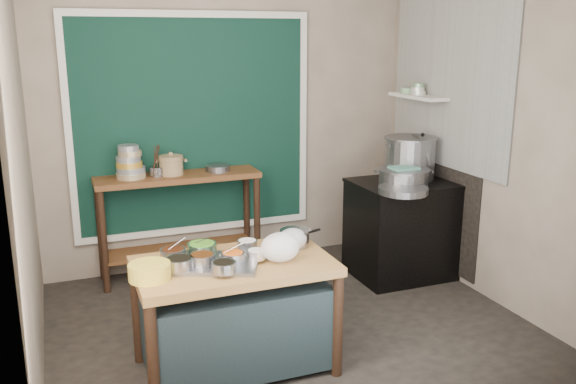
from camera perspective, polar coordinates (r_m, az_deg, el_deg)
name	(u,v)px	position (r m, az deg, el deg)	size (l,w,h in m)	color
floor	(288,324)	(4.80, -0.03, -12.26)	(3.50, 3.00, 0.02)	#2C2722
back_wall	(229,118)	(5.77, -5.54, 6.93)	(3.50, 0.02, 2.80)	gray
left_wall	(20,161)	(4.07, -23.82, 2.63)	(0.02, 3.00, 2.80)	gray
right_wall	(489,130)	(5.25, 18.26, 5.54)	(0.02, 3.00, 2.80)	gray
curtain_panel	(193,126)	(5.65, -8.85, 6.16)	(2.10, 0.02, 1.90)	black
curtain_frame	(194,126)	(5.64, -8.83, 6.15)	(2.22, 0.03, 2.02)	beige
tile_panel	(449,70)	(5.62, 14.83, 10.94)	(0.02, 1.70, 1.70)	#B2B2AA
soot_patch	(435,194)	(5.88, 13.58, -0.23)	(0.01, 1.30, 1.30)	black
wall_shelf	(418,96)	(5.83, 12.08, 8.74)	(0.22, 0.70, 0.03)	beige
prep_table	(235,316)	(4.06, -4.97, -11.47)	(1.25, 0.72, 0.75)	olive
back_counter	(180,225)	(5.62, -10.07, -3.09)	(1.45, 0.40, 0.95)	brown
stove_block	(403,230)	(5.66, 10.74, -3.52)	(0.90, 0.68, 0.85)	black
stove_top	(406,183)	(5.55, 10.96, 0.81)	(0.92, 0.69, 0.03)	black
condiment_tray	(213,263)	(3.87, -6.99, -6.61)	(0.56, 0.40, 0.02)	gray
condiment_bowls	(208,256)	(3.87, -7.49, -5.94)	(0.64, 0.51, 0.08)	gray
yellow_basin	(150,271)	(3.71, -12.83, -7.25)	(0.25, 0.25, 0.10)	yellow
saucepan	(295,238)	(4.16, 0.63, -4.32)	(0.21, 0.21, 0.11)	gray
plastic_bag_a	(280,247)	(3.88, -0.74, -5.18)	(0.25, 0.21, 0.19)	white
plastic_bag_b	(292,239)	(4.09, 0.41, -4.43)	(0.20, 0.17, 0.15)	white
bowl_stack	(130,164)	(5.43, -14.59, 2.59)	(0.26, 0.26, 0.29)	tan
utensil_cup	(157,171)	(5.46, -12.16, 1.91)	(0.14, 0.14, 0.08)	gray
ceramic_crock	(171,166)	(5.48, -10.87, 2.37)	(0.22, 0.22, 0.15)	#978052
wide_bowl	(218,168)	(5.57, -6.58, 2.23)	(0.22, 0.22, 0.05)	gray
stock_pot	(410,158)	(5.65, 11.32, 3.17)	(0.49, 0.49, 0.38)	gray
pot_lid	(420,156)	(5.66, 12.21, 3.31)	(0.42, 0.42, 0.02)	gray
steamer	(404,177)	(5.38, 10.76, 1.37)	(0.46, 0.46, 0.15)	gray
green_cloth	(404,168)	(5.36, 10.80, 2.23)	(0.23, 0.17, 0.02)	#509481
shallow_pan	(403,190)	(5.12, 10.73, 0.17)	(0.41, 0.41, 0.05)	gray
shelf_bowl_stack	(418,89)	(5.83, 12.08, 9.37)	(0.13, 0.13, 0.11)	silver
shelf_bowl_green	(408,91)	(5.97, 11.14, 9.29)	(0.14, 0.14, 0.05)	gray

